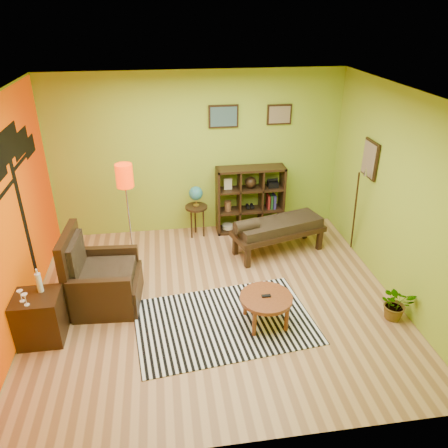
{
  "coord_description": "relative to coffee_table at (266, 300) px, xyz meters",
  "views": [
    {
      "loc": [
        -0.6,
        -4.94,
        3.74
      ],
      "look_at": [
        0.17,
        0.28,
        1.05
      ],
      "focal_mm": 35.0,
      "sensor_mm": 36.0,
      "label": 1
    }
  ],
  "objects": [
    {
      "name": "ground",
      "position": [
        -0.59,
        0.57,
        -0.36
      ],
      "size": [
        5.0,
        5.0,
        0.0
      ],
      "primitive_type": "plane",
      "color": "tan",
      "rests_on": "ground"
    },
    {
      "name": "room_shell",
      "position": [
        -0.68,
        0.58,
        1.44
      ],
      "size": [
        5.04,
        4.54,
        2.82
      ],
      "color": "#95B42C",
      "rests_on": "ground"
    },
    {
      "name": "zebra_rug",
      "position": [
        -0.53,
        0.08,
        -0.35
      ],
      "size": [
        2.43,
        1.73,
        0.01
      ],
      "primitive_type": "cube",
      "rotation": [
        0.0,
        0.0,
        0.11
      ],
      "color": "white",
      "rests_on": "ground"
    },
    {
      "name": "coffee_table",
      "position": [
        0.0,
        0.0,
        0.0
      ],
      "size": [
        0.67,
        0.67,
        0.43
      ],
      "color": "brown",
      "rests_on": "ground"
    },
    {
      "name": "armchair",
      "position": [
        -2.13,
        0.75,
        -0.02
      ],
      "size": [
        0.97,
        0.98,
        1.11
      ],
      "color": "black",
      "rests_on": "ground"
    },
    {
      "name": "side_cabinet",
      "position": [
        -2.79,
        0.11,
        -0.03
      ],
      "size": [
        0.54,
        0.49,
        0.95
      ],
      "color": "black",
      "rests_on": "ground"
    },
    {
      "name": "floor_lamp",
      "position": [
        -1.74,
        1.65,
        1.01
      ],
      "size": [
        0.25,
        0.25,
        1.69
      ],
      "color": "silver",
      "rests_on": "ground"
    },
    {
      "name": "globe_table",
      "position": [
        -0.66,
        2.5,
        0.36
      ],
      "size": [
        0.39,
        0.39,
        0.94
      ],
      "color": "black",
      "rests_on": "ground"
    },
    {
      "name": "cube_shelf",
      "position": [
        0.33,
        2.6,
        0.24
      ],
      "size": [
        1.2,
        0.35,
        1.2
      ],
      "color": "black",
      "rests_on": "ground"
    },
    {
      "name": "bench",
      "position": [
        0.58,
        1.73,
        0.1
      ],
      "size": [
        1.62,
        0.95,
        0.71
      ],
      "color": "black",
      "rests_on": "ground"
    },
    {
      "name": "potted_plant",
      "position": [
        1.71,
        -0.15,
        -0.17
      ],
      "size": [
        0.52,
        0.55,
        0.37
      ],
      "primitive_type": "imported",
      "rotation": [
        0.0,
        0.0,
        -0.22
      ],
      "color": "#26661E",
      "rests_on": "ground"
    }
  ]
}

